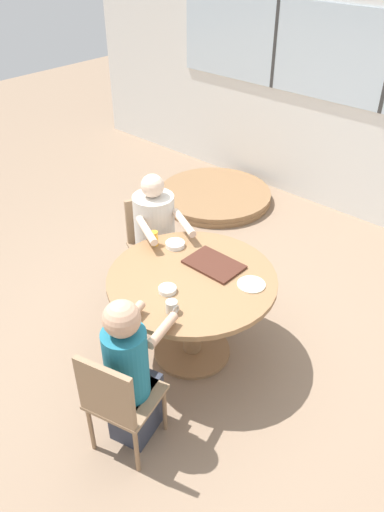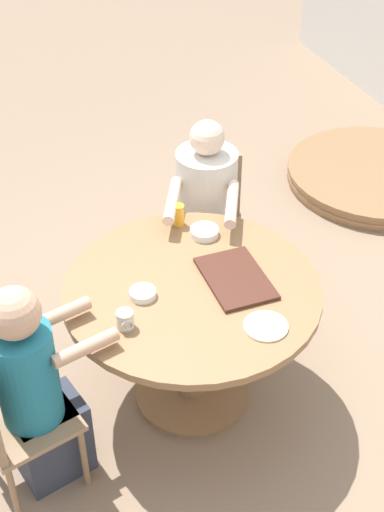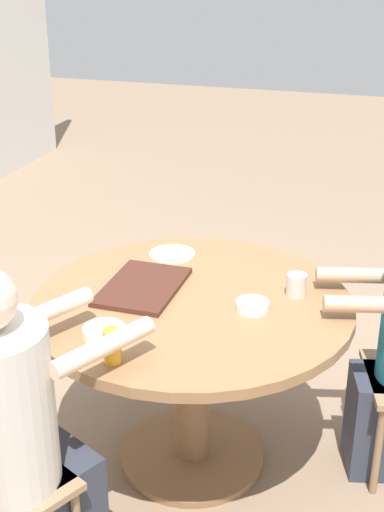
{
  "view_description": "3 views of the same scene",
  "coord_description": "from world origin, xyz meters",
  "views": [
    {
      "loc": [
        1.89,
        -2.09,
        2.89
      ],
      "look_at": [
        0.0,
        0.0,
        0.92
      ],
      "focal_mm": 35.0,
      "sensor_mm": 36.0,
      "label": 1
    },
    {
      "loc": [
        2.37,
        -0.89,
        2.91
      ],
      "look_at": [
        0.0,
        0.0,
        0.92
      ],
      "focal_mm": 50.0,
      "sensor_mm": 36.0,
      "label": 2
    },
    {
      "loc": [
        -2.28,
        -0.72,
        1.98
      ],
      "look_at": [
        0.0,
        0.0,
        0.92
      ],
      "focal_mm": 50.0,
      "sensor_mm": 36.0,
      "label": 3
    }
  ],
  "objects": [
    {
      "name": "ground_plane",
      "position": [
        0.0,
        0.0,
        0.0
      ],
      "size": [
        16.0,
        16.0,
        0.0
      ],
      "primitive_type": "plane",
      "color": "#8C725B"
    },
    {
      "name": "dining_table",
      "position": [
        0.0,
        0.0,
        0.57
      ],
      "size": [
        1.22,
        1.22,
        0.74
      ],
      "color": "olive",
      "rests_on": "ground_plane"
    },
    {
      "name": "person_man_blue_shirt",
      "position": [
        -0.73,
        0.36,
        0.52
      ],
      "size": [
        0.71,
        0.58,
        1.16
      ],
      "rotation": [
        0.0,
        0.0,
        -2.02
      ],
      "color": "#333847",
      "rests_on": "ground_plane"
    },
    {
      "name": "food_tray_dark",
      "position": [
        0.03,
        0.21,
        0.75
      ],
      "size": [
        0.41,
        0.27,
        0.02
      ],
      "color": "#472319",
      "rests_on": "dining_table"
    },
    {
      "name": "coffee_mug",
      "position": [
        0.16,
        -0.37,
        0.79
      ],
      "size": [
        0.08,
        0.08,
        0.09
      ],
      "color": "beige",
      "rests_on": "dining_table"
    },
    {
      "name": "juice_glass",
      "position": [
        -0.49,
        0.11,
        0.8
      ],
      "size": [
        0.06,
        0.06,
        0.12
      ],
      "color": "gold",
      "rests_on": "dining_table"
    },
    {
      "name": "bowl_white_shallow",
      "position": [
        -0.36,
        0.2,
        0.76
      ],
      "size": [
        0.15,
        0.15,
        0.04
      ],
      "color": "white",
      "rests_on": "dining_table"
    },
    {
      "name": "bowl_cereal",
      "position": [
        -0.01,
        -0.24,
        0.76
      ],
      "size": [
        0.12,
        0.12,
        0.03
      ],
      "color": "white",
      "rests_on": "dining_table"
    },
    {
      "name": "plate_tortillas",
      "position": [
        0.37,
        0.21,
        0.75
      ],
      "size": [
        0.2,
        0.2,
        0.01
      ],
      "color": "beige",
      "rests_on": "dining_table"
    }
  ]
}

